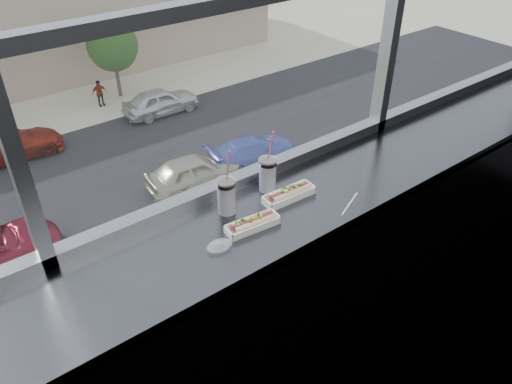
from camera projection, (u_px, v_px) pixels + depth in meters
wall_back_lower at (246, 262)px, 2.86m from camera, size 6.00×0.00×6.00m
counter at (279, 213)px, 2.39m from camera, size 6.00×0.55×0.06m
counter_fascia at (308, 319)px, 2.52m from camera, size 6.00×0.04×1.04m
hotdog_tray_left at (253, 223)px, 2.23m from camera, size 0.26×0.11×0.06m
hotdog_tray_right at (289, 194)px, 2.42m from camera, size 0.28×0.10×0.07m
soda_cup_left at (226, 195)px, 2.29m from camera, size 0.09×0.09×0.34m
soda_cup_right at (268, 173)px, 2.44m from camera, size 0.09×0.09×0.33m
loose_straw at (350, 204)px, 2.39m from camera, size 0.19×0.09×0.01m
wrapper at (219, 246)px, 2.13m from camera, size 0.11×0.08×0.03m
car_far_c at (160, 97)px, 30.04m from camera, size 2.77×6.34×2.09m
car_far_b at (6, 140)px, 25.61m from camera, size 2.87×6.41×2.11m
car_near_d at (193, 166)px, 23.53m from camera, size 3.01×6.47×2.11m
car_near_e at (252, 146)px, 25.36m from camera, size 2.87×5.78×1.86m
pedestrian_d at (99, 91)px, 31.00m from camera, size 0.89×0.67×2.01m
tree_right at (113, 46)px, 30.94m from camera, size 3.17×3.17×4.95m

